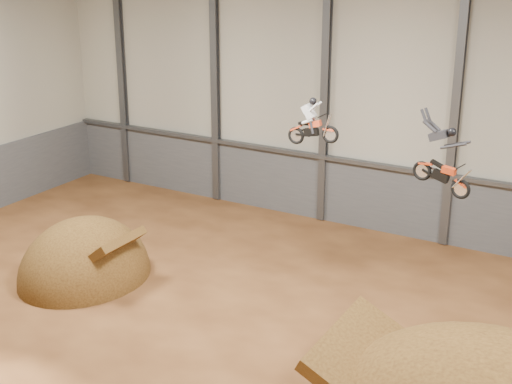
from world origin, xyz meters
TOP-DOWN VIEW (x-y plane):
  - floor at (0.00, 0.00)m, footprint 40.00×40.00m
  - back_wall at (0.00, 15.00)m, footprint 40.00×0.10m
  - lower_band_back at (0.00, 14.90)m, footprint 39.80×0.18m
  - steel_rail at (0.00, 14.75)m, footprint 39.80×0.35m
  - steel_column_0 at (-16.67, 14.80)m, footprint 0.40×0.36m
  - steel_column_1 at (-10.00, 14.80)m, footprint 0.40×0.36m
  - steel_column_2 at (-3.33, 14.80)m, footprint 0.40×0.36m
  - steel_column_3 at (3.33, 14.80)m, footprint 0.40×0.36m
  - takeoff_ramp at (-9.46, 3.12)m, footprint 5.44×6.27m
  - fmx_rider_a at (0.00, 6.51)m, footprint 2.47×0.85m
  - fmx_rider_b at (5.30, 5.47)m, footprint 3.52×1.37m

SIDE VIEW (x-z plane):
  - floor at x=0.00m, z-range 0.00..0.00m
  - takeoff_ramp at x=-9.46m, z-range -2.72..2.72m
  - lower_band_back at x=0.00m, z-range 0.00..3.50m
  - steel_rail at x=0.00m, z-range 3.45..3.65m
  - back_wall at x=0.00m, z-range 0.00..14.00m
  - steel_column_0 at x=-16.67m, z-range 0.05..13.95m
  - steel_column_1 at x=-10.00m, z-range 0.05..13.95m
  - steel_column_2 at x=-3.33m, z-range 0.05..13.95m
  - steel_column_3 at x=3.33m, z-range 0.05..13.95m
  - fmx_rider_b at x=5.30m, z-range 5.68..8.81m
  - fmx_rider_a at x=0.00m, z-range 6.49..8.78m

